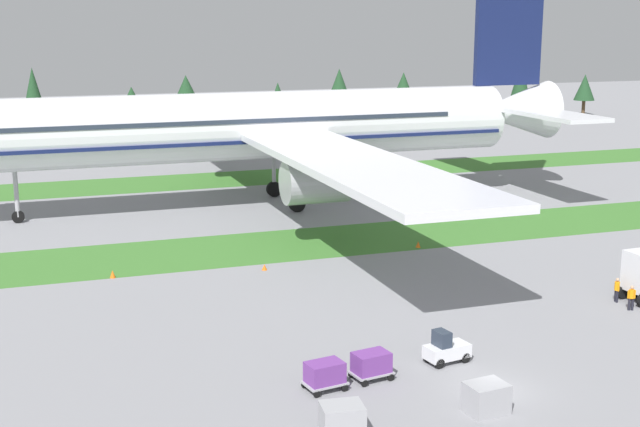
% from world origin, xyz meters
% --- Properties ---
extents(ground_plane, '(400.00, 400.00, 0.00)m').
position_xyz_m(ground_plane, '(0.00, 0.00, 0.00)').
color(ground_plane, gray).
extents(grass_strip_near, '(320.00, 10.71, 0.01)m').
position_xyz_m(grass_strip_near, '(0.00, 32.99, 0.00)').
color(grass_strip_near, '#3D752D').
rests_on(grass_strip_near, ground).
extents(grass_strip_far, '(320.00, 10.71, 0.01)m').
position_xyz_m(grass_strip_far, '(0.00, 66.40, 0.00)').
color(grass_strip_far, '#3D752D').
rests_on(grass_strip_far, ground).
extents(airliner, '(69.15, 84.73, 23.94)m').
position_xyz_m(airliner, '(1.20, 49.70, 8.58)').
color(airliner, white).
rests_on(airliner, ground).
extents(baggage_tug, '(2.77, 1.70, 1.97)m').
position_xyz_m(baggage_tug, '(-0.66, 4.30, 0.81)').
color(baggage_tug, silver).
rests_on(baggage_tug, ground).
extents(cargo_dolly_lead, '(2.41, 1.83, 1.55)m').
position_xyz_m(cargo_dolly_lead, '(-5.62, 3.50, 0.92)').
color(cargo_dolly_lead, '#A3A3A8').
rests_on(cargo_dolly_lead, ground).
extents(cargo_dolly_second, '(2.41, 1.83, 1.55)m').
position_xyz_m(cargo_dolly_second, '(-8.48, 3.04, 0.92)').
color(cargo_dolly_second, '#A3A3A8').
rests_on(cargo_dolly_second, ground).
extents(ground_crew_marshaller, '(0.53, 0.36, 1.74)m').
position_xyz_m(ground_crew_marshaller, '(15.49, 8.45, 0.95)').
color(ground_crew_marshaller, black).
rests_on(ground_crew_marshaller, ground).
extents(ground_crew_loader, '(0.36, 0.55, 1.74)m').
position_xyz_m(ground_crew_loader, '(15.71, 10.26, 0.95)').
color(ground_crew_loader, black).
rests_on(ground_crew_loader, ground).
extents(uld_container_0, '(2.18, 1.83, 1.58)m').
position_xyz_m(uld_container_0, '(-9.46, -2.18, 0.79)').
color(uld_container_0, '#A3A3A8').
rests_on(uld_container_0, ground).
extents(uld_container_1, '(2.15, 1.80, 1.55)m').
position_xyz_m(uld_container_1, '(-1.76, -2.20, 0.77)').
color(uld_container_1, '#A3A3A8').
rests_on(uld_container_1, ground).
extents(taxiway_marker_0, '(0.44, 0.44, 0.54)m').
position_xyz_m(taxiway_marker_0, '(9.10, 28.38, 0.27)').
color(taxiway_marker_0, orange).
rests_on(taxiway_marker_0, ground).
extents(taxiway_marker_1, '(0.44, 0.44, 0.60)m').
position_xyz_m(taxiway_marker_1, '(-16.93, 27.78, 0.30)').
color(taxiway_marker_1, orange).
rests_on(taxiway_marker_1, ground).
extents(taxiway_marker_2, '(0.44, 0.44, 0.47)m').
position_xyz_m(taxiway_marker_2, '(-5.39, 26.01, 0.23)').
color(taxiway_marker_2, orange).
rests_on(taxiway_marker_2, ground).
extents(distant_tree_line, '(181.77, 11.01, 12.17)m').
position_xyz_m(distant_tree_line, '(-1.47, 112.39, 6.56)').
color(distant_tree_line, '#4C3823').
rests_on(distant_tree_line, ground).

